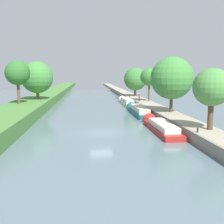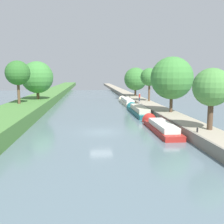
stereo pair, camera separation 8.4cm
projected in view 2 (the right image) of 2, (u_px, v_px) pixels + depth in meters
ground_plane at (101, 132)px, 29.40m from camera, size 160.00×160.00×0.00m
right_towpath at (188, 126)px, 30.26m from camera, size 3.15×260.00×1.02m
stone_quay at (174, 126)px, 30.10m from camera, size 0.25×260.00×1.07m
narrowboat_red at (159, 126)px, 30.52m from camera, size 2.05×10.90×1.94m
narrowboat_teal at (138, 110)px, 43.53m from camera, size 2.06×12.77×2.02m
narrowboat_cream at (126, 101)px, 57.91m from camera, size 1.92×14.03×1.89m
tree_rightbank_near at (212, 88)px, 25.31m from camera, size 3.71×3.71×6.06m
tree_rightbank_midnear at (172, 78)px, 37.29m from camera, size 6.08×6.08×7.94m
tree_rightbank_midfar at (149, 77)px, 52.88m from camera, size 3.62×3.62×6.72m
tree_rightbank_far at (136, 79)px, 65.72m from camera, size 5.73×5.73×7.14m
tree_leftbank_downstream at (18, 73)px, 41.67m from camera, size 3.92×3.92×6.92m
tree_leftbank_upstream at (37, 77)px, 49.37m from camera, size 6.01×6.01×7.19m
person_walking at (140, 97)px, 52.99m from camera, size 0.34×0.34×1.66m
mooring_bollard_near at (197, 130)px, 24.64m from camera, size 0.16×0.16×0.45m
mooring_bollard_far at (130, 96)px, 63.89m from camera, size 0.16×0.16×0.45m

